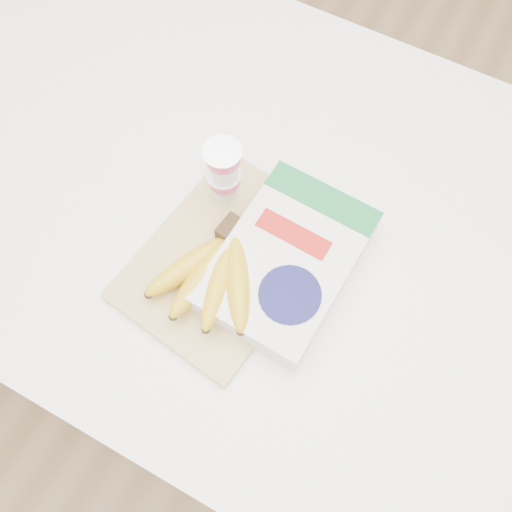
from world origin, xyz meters
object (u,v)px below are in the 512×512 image
(yogurt_stack, at_px, (224,173))
(cutting_board, at_px, (226,260))
(cereal_box, at_px, (287,262))
(bananas, at_px, (214,272))
(table, at_px, (241,292))

(yogurt_stack, bearing_deg, cutting_board, -60.64)
(cutting_board, distance_m, cereal_box, 0.10)
(bananas, bearing_deg, yogurt_stack, 112.96)
(bananas, relative_size, cereal_box, 0.69)
(yogurt_stack, bearing_deg, bananas, -67.04)
(bananas, relative_size, yogurt_stack, 1.41)
(cereal_box, bearing_deg, bananas, -137.37)
(yogurt_stack, xyz_separation_m, cereal_box, (0.15, -0.06, -0.06))
(yogurt_stack, relative_size, cereal_box, 0.49)
(bananas, bearing_deg, cutting_board, 94.76)
(table, distance_m, yogurt_stack, 0.61)
(table, relative_size, cutting_board, 4.06)
(table, bearing_deg, bananas, -70.21)
(bananas, distance_m, yogurt_stack, 0.16)
(table, distance_m, cereal_box, 0.57)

